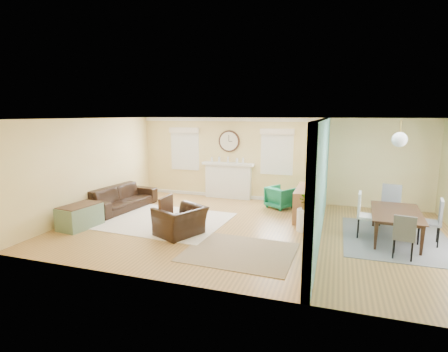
% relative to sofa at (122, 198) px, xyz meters
% --- Properties ---
extents(floor, '(9.00, 9.00, 0.00)m').
position_rel_sofa_xyz_m(floor, '(4.00, -0.61, -0.33)').
color(floor, olive).
rests_on(floor, ground).
extents(wall_back, '(9.00, 0.02, 2.60)m').
position_rel_sofa_xyz_m(wall_back, '(4.00, 2.39, 0.97)').
color(wall_back, '#E6C479').
rests_on(wall_back, ground).
extents(wall_front, '(9.00, 0.02, 2.60)m').
position_rel_sofa_xyz_m(wall_front, '(4.00, -3.61, 0.97)').
color(wall_front, '#E6C479').
rests_on(wall_front, ground).
extents(wall_left, '(0.02, 6.00, 2.60)m').
position_rel_sofa_xyz_m(wall_left, '(-0.50, -0.61, 0.97)').
color(wall_left, '#E6C479').
rests_on(wall_left, ground).
extents(ceiling, '(9.00, 6.00, 0.02)m').
position_rel_sofa_xyz_m(ceiling, '(4.00, -0.61, 2.27)').
color(ceiling, white).
rests_on(ceiling, wall_back).
extents(partition, '(0.17, 6.00, 2.60)m').
position_rel_sofa_xyz_m(partition, '(5.51, -0.33, 1.03)').
color(partition, '#E6C479').
rests_on(partition, ground).
extents(fireplace, '(1.70, 0.30, 1.17)m').
position_rel_sofa_xyz_m(fireplace, '(2.50, 2.27, 0.27)').
color(fireplace, white).
rests_on(fireplace, ground).
extents(wall_clock, '(0.70, 0.07, 0.70)m').
position_rel_sofa_xyz_m(wall_clock, '(2.50, 2.36, 1.52)').
color(wall_clock, '#41271A').
rests_on(wall_clock, wall_back).
extents(window_left, '(1.05, 0.13, 1.42)m').
position_rel_sofa_xyz_m(window_left, '(0.95, 2.34, 1.33)').
color(window_left, white).
rests_on(window_left, wall_back).
extents(window_right, '(1.05, 0.13, 1.42)m').
position_rel_sofa_xyz_m(window_right, '(4.05, 2.34, 1.33)').
color(window_right, white).
rests_on(window_right, wall_back).
extents(pendant, '(0.30, 0.30, 0.55)m').
position_rel_sofa_xyz_m(pendant, '(7.00, -0.61, 1.87)').
color(pendant, gold).
rests_on(pendant, ceiling).
extents(rug_cream, '(3.09, 2.72, 0.02)m').
position_rel_sofa_xyz_m(rug_cream, '(1.76, -0.64, -0.32)').
color(rug_cream, '#F3E2CB').
rests_on(rug_cream, floor).
extents(rug_jute, '(2.19, 1.82, 0.01)m').
position_rel_sofa_xyz_m(rug_jute, '(4.09, -2.03, -0.32)').
color(rug_jute, tan).
rests_on(rug_jute, floor).
extents(rug_grey, '(2.19, 2.73, 0.01)m').
position_rel_sofa_xyz_m(rug_grey, '(7.14, -0.28, -0.32)').
color(rug_grey, slate).
rests_on(rug_grey, floor).
extents(sofa, '(1.14, 2.35, 0.66)m').
position_rel_sofa_xyz_m(sofa, '(0.00, 0.00, 0.00)').
color(sofa, black).
rests_on(sofa, floor).
extents(eames_chair, '(1.22, 1.28, 0.65)m').
position_rel_sofa_xyz_m(eames_chair, '(2.55, -1.49, -0.00)').
color(eames_chair, black).
rests_on(eames_chair, floor).
extents(green_chair, '(0.94, 0.95, 0.63)m').
position_rel_sofa_xyz_m(green_chair, '(4.31, 1.57, -0.02)').
color(green_chair, '#117B4E').
rests_on(green_chair, floor).
extents(trunk, '(0.72, 1.05, 0.56)m').
position_rel_sofa_xyz_m(trunk, '(0.01, -1.74, -0.05)').
color(trunk, gray).
rests_on(trunk, floor).
extents(credenza, '(0.55, 1.62, 0.80)m').
position_rel_sofa_xyz_m(credenza, '(5.12, 0.84, 0.07)').
color(credenza, '#9B6A3F').
rests_on(credenza, floor).
extents(tv, '(0.24, 1.06, 0.61)m').
position_rel_sofa_xyz_m(tv, '(5.10, 0.84, 0.77)').
color(tv, black).
rests_on(tv, credenza).
extents(garden_stool, '(0.36, 0.36, 0.52)m').
position_rel_sofa_xyz_m(garden_stool, '(5.18, -0.32, -0.07)').
color(garden_stool, white).
rests_on(garden_stool, floor).
extents(potted_plant, '(0.47, 0.47, 0.40)m').
position_rel_sofa_xyz_m(potted_plant, '(5.18, -0.32, 0.39)').
color(potted_plant, '#337F33').
rests_on(potted_plant, garden_stool).
extents(dining_table, '(1.10, 1.84, 0.63)m').
position_rel_sofa_xyz_m(dining_table, '(7.14, -0.28, -0.02)').
color(dining_table, '#41271A').
rests_on(dining_table, floor).
extents(dining_chair_n, '(0.53, 0.53, 1.00)m').
position_rel_sofa_xyz_m(dining_chair_n, '(7.12, 0.75, 0.26)').
color(dining_chair_n, slate).
rests_on(dining_chair_n, floor).
extents(dining_chair_s, '(0.45, 0.45, 0.86)m').
position_rel_sofa_xyz_m(dining_chair_s, '(7.11, -1.32, 0.18)').
color(dining_chair_s, slate).
rests_on(dining_chair_s, floor).
extents(dining_chair_w, '(0.48, 0.48, 1.01)m').
position_rel_sofa_xyz_m(dining_chair_w, '(6.54, -0.31, 0.26)').
color(dining_chair_w, white).
rests_on(dining_chair_w, floor).
extents(dining_chair_e, '(0.51, 0.51, 0.98)m').
position_rel_sofa_xyz_m(dining_chair_e, '(7.73, -0.36, 0.25)').
color(dining_chair_e, slate).
rests_on(dining_chair_e, floor).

